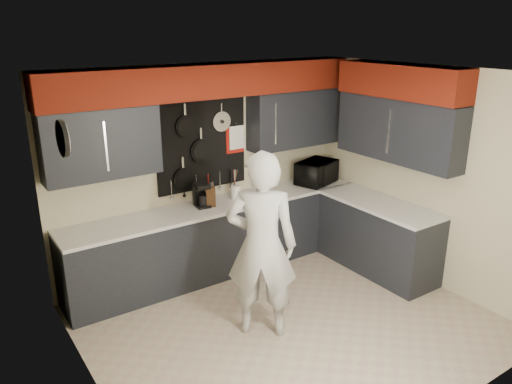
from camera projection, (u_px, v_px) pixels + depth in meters
ground at (289, 322)px, 5.33m from camera, size 4.00×4.00×0.00m
back_wall_assembly at (210, 114)px, 5.94m from camera, size 4.00×0.36×2.60m
right_wall_assembly at (402, 120)px, 5.90m from camera, size 0.36×3.50×2.60m
left_wall_assembly at (87, 255)px, 3.85m from camera, size 0.05×3.50×2.60m
base_cabinets at (265, 237)px, 6.33m from camera, size 3.95×2.20×0.92m
microwave at (317, 172)px, 6.90m from camera, size 0.67×0.55×0.32m
knife_block at (210, 197)px, 6.04m from camera, size 0.14×0.14×0.24m
utensil_crock at (236, 192)px, 6.33m from camera, size 0.13×0.13×0.17m
coffee_maker at (201, 194)px, 6.03m from camera, size 0.19×0.22×0.29m
person at (262, 246)px, 4.89m from camera, size 0.84×0.80×1.93m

